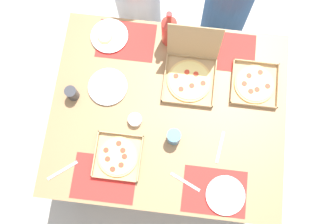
{
  "coord_description": "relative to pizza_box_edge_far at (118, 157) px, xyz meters",
  "views": [
    {
      "loc": [
        0.06,
        -0.52,
        2.81
      ],
      "look_at": [
        0.0,
        0.0,
        0.73
      ],
      "focal_mm": 38.66,
      "sensor_mm": 36.0,
      "label": 1
    }
  ],
  "objects": [
    {
      "name": "ground_plane",
      "position": [
        0.25,
        0.3,
        -0.74
      ],
      "size": [
        6.0,
        6.0,
        0.0
      ],
      "primitive_type": "plane",
      "color": "beige"
    },
    {
      "name": "dining_table",
      "position": [
        0.25,
        0.3,
        -0.11
      ],
      "size": [
        1.4,
        1.16,
        0.73
      ],
      "color": "#3F3328",
      "rests_on": "ground_plane"
    },
    {
      "name": "placemat_near_left",
      "position": [
        -0.06,
        -0.13,
        -0.01
      ],
      "size": [
        0.36,
        0.26,
        0.0
      ],
      "primitive_type": "cube",
      "color": "red",
      "rests_on": "dining_table"
    },
    {
      "name": "placemat_near_right",
      "position": [
        0.57,
        -0.13,
        -0.01
      ],
      "size": [
        0.36,
        0.26,
        0.0
      ],
      "primitive_type": "cube",
      "color": "red",
      "rests_on": "dining_table"
    },
    {
      "name": "placemat_far_left",
      "position": [
        -0.06,
        0.73,
        -0.01
      ],
      "size": [
        0.36,
        0.26,
        0.0
      ],
      "primitive_type": "cube",
      "color": "red",
      "rests_on": "dining_table"
    },
    {
      "name": "placemat_far_right",
      "position": [
        0.57,
        0.73,
        -0.01
      ],
      "size": [
        0.36,
        0.26,
        0.0
      ],
      "primitive_type": "cube",
      "color": "red",
      "rests_on": "dining_table"
    },
    {
      "name": "pizza_box_edge_far",
      "position": [
        0.0,
        0.0,
        0.0
      ],
      "size": [
        0.27,
        0.27,
        0.04
      ],
      "color": "tan",
      "rests_on": "dining_table"
    },
    {
      "name": "pizza_box_center",
      "position": [
        0.36,
        0.54,
        0.04
      ],
      "size": [
        0.31,
        0.34,
        0.34
      ],
      "color": "tan",
      "rests_on": "dining_table"
    },
    {
      "name": "pizza_box_corner_left",
      "position": [
        0.75,
        0.53,
        -0.0
      ],
      "size": [
        0.28,
        0.28,
        0.04
      ],
      "color": "tan",
      "rests_on": "dining_table"
    },
    {
      "name": "plate_near_left",
      "position": [
        0.63,
        -0.14,
        -0.0
      ],
      "size": [
        0.22,
        0.22,
        0.02
      ],
      "color": "white",
      "rests_on": "dining_table"
    },
    {
      "name": "plate_far_left",
      "position": [
        -0.12,
        0.41,
        -0.0
      ],
      "size": [
        0.24,
        0.24,
        0.02
      ],
      "color": "white",
      "rests_on": "dining_table"
    },
    {
      "name": "plate_far_right",
      "position": [
        -0.17,
        0.74,
        -0.0
      ],
      "size": [
        0.23,
        0.23,
        0.03
      ],
      "color": "white",
      "rests_on": "dining_table"
    },
    {
      "name": "soda_bottle",
      "position": [
        0.21,
        0.76,
        0.12
      ],
      "size": [
        0.09,
        0.09,
        0.32
      ],
      "color": "#B2382D",
      "rests_on": "dining_table"
    },
    {
      "name": "cup_clear_right",
      "position": [
        -0.32,
        0.33,
        0.04
      ],
      "size": [
        0.07,
        0.07,
        0.09
      ],
      "primitive_type": "cylinder",
      "color": "#333338",
      "rests_on": "dining_table"
    },
    {
      "name": "cup_clear_left",
      "position": [
        0.31,
        0.14,
        0.04
      ],
      "size": [
        0.08,
        0.08,
        0.11
      ],
      "primitive_type": "cylinder",
      "color": "teal",
      "rests_on": "dining_table"
    },
    {
      "name": "condiment_bowl",
      "position": [
        0.07,
        0.22,
        0.01
      ],
      "size": [
        0.08,
        0.08,
        0.04
      ],
      "primitive_type": "cylinder",
      "color": "white",
      "rests_on": "dining_table"
    },
    {
      "name": "fork_by_near_right",
      "position": [
        0.58,
        0.13,
        -0.01
      ],
      "size": [
        0.04,
        0.19,
        0.0
      ],
      "primitive_type": "cube",
      "rotation": [
        0.0,
        0.0,
        1.43
      ],
      "color": "#B7B7BC",
      "rests_on": "dining_table"
    },
    {
      "name": "fork_by_far_right",
      "position": [
        -0.3,
        -0.11,
        -0.01
      ],
      "size": [
        0.16,
        0.13,
        0.0
      ],
      "primitive_type": "cube",
      "rotation": [
        0.0,
        0.0,
        3.81
      ],
      "color": "#B7B7BC",
      "rests_on": "dining_table"
    },
    {
      "name": "fork_by_far_left",
      "position": [
        0.4,
        -0.1,
        -0.01
      ],
      "size": [
        0.18,
        0.09,
        0.0
      ],
      "primitive_type": "cube",
      "rotation": [
        0.0,
        0.0,
        5.86
      ],
      "color": "#B7B7BC",
      "rests_on": "dining_table"
    },
    {
      "name": "diner_right_seat",
      "position": [
        0.57,
        1.14,
        -0.24
      ],
      "size": [
        0.32,
        0.32,
        1.12
      ],
      "color": "#33598C",
      "rests_on": "ground_plane"
    }
  ]
}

